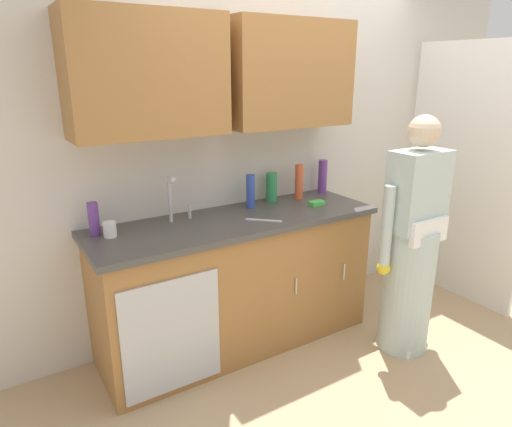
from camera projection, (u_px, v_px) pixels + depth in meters
The scene contains 15 objects.
ground_plane at pixel (362, 367), 3.01m from camera, with size 9.00×9.00×0.00m, color tan.
kitchen_wall_with_uppers at pixel (264, 128), 3.29m from camera, with size 4.80×0.44×2.70m.
closet_door_panel at pixel (465, 175), 3.74m from camera, with size 1.10×0.04×2.10m, color silver.
counter_cabinet at pixel (236, 285), 3.16m from camera, with size 1.90×0.62×0.90m.
countertop at pixel (236, 221), 3.02m from camera, with size 1.96×0.66×0.04m, color #474442.
sink at pixel (186, 229), 2.84m from camera, with size 0.50×0.36×0.35m.
person_at_sink at pixel (411, 256), 3.03m from camera, with size 0.55×0.34×1.62m.
bottle_dish_liquid at pixel (272, 187), 3.35m from camera, with size 0.08×0.08×0.22m, color #2D8C4C.
bottle_water_tall at pixel (299, 182), 3.42m from camera, with size 0.06×0.06×0.26m, color #E05933.
bottle_water_short at pixel (250, 191), 3.20m from camera, with size 0.06×0.06×0.24m, color #334CB2.
bottle_soap at pixel (94, 219), 2.67m from camera, with size 0.06×0.06×0.20m, color #66388C.
bottle_cleaner_spray at pixel (322, 176), 3.59m from camera, with size 0.07×0.07×0.26m, color #66388C.
cup_by_sink at pixel (110, 229), 2.66m from camera, with size 0.08×0.08×0.09m, color white.
knife_on_counter at pixel (264, 220), 2.96m from camera, with size 0.24×0.02×0.01m, color silver.
sponge at pixel (317, 203), 3.29m from camera, with size 0.11×0.07×0.03m, color #4CBF4C.
Camera 1 is at (-1.94, -1.80, 1.88)m, focal length 31.84 mm.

